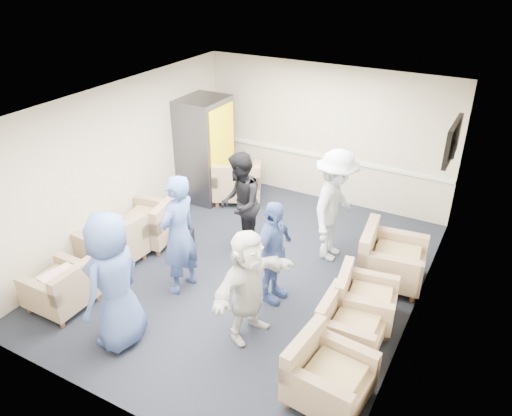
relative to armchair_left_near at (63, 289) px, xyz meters
The scene contains 25 objects.
floor 2.78m from the armchair_left_near, 47.14° to the left, with size 6.00×6.00×0.00m, color black.
ceiling 3.64m from the armchair_left_near, 47.14° to the left, with size 6.00×6.00×0.00m, color silver.
back_wall 5.46m from the armchair_left_near, 69.51° to the left, with size 5.00×0.02×2.70m, color beige.
front_wall 2.35m from the armchair_left_near, 27.54° to the right, with size 5.00×0.02×2.70m, color beige.
left_wall 2.35m from the armchair_left_near, 107.15° to the left, with size 0.02×6.00×2.70m, color beige.
right_wall 4.93m from the armchair_left_near, 24.80° to the left, with size 0.02×6.00×2.70m, color beige.
chair_rail 5.37m from the armchair_left_near, 69.44° to the left, with size 4.98×0.04×0.06m, color white.
tv 6.02m from the armchair_left_near, 41.54° to the left, with size 0.10×1.00×0.58m.
armchair_left_near is the anchor object (origin of this frame).
armchair_left_mid 1.18m from the armchair_left_near, 97.52° to the left, with size 0.93×0.93×0.70m.
armchair_left_far 2.00m from the armchair_left_near, 91.38° to the left, with size 1.01×1.01×0.70m.
armchair_right_near 3.85m from the armchair_left_near, ahead, with size 0.91×0.91×0.67m.
armchair_right_midnear 3.96m from the armchair_left_near, 17.48° to the left, with size 0.78×0.78×0.61m.
armchair_right_midfar 4.18m from the armchair_left_near, 25.20° to the left, with size 0.89×0.89×0.62m.
armchair_right_far 4.77m from the armchair_left_near, 36.37° to the left, with size 1.04×1.04×0.74m.
armchair_corner 4.11m from the armchair_left_near, 84.00° to the left, with size 1.25×1.25×0.74m.
vending_machine 4.03m from the armchair_left_near, 93.13° to the left, with size 0.83×0.97×2.05m.
backpack 2.12m from the armchair_left_near, 72.71° to the left, with size 0.34×0.29×0.48m.
pillow 0.18m from the armchair_left_near, behind, with size 0.50×0.38×0.14m, color white.
person_front_left 1.32m from the armchair_left_near, ahead, with size 0.92×0.60×1.88m, color #3D5593.
person_mid_left 1.78m from the armchair_left_near, 44.66° to the left, with size 0.68×0.44×1.85m, color #3D5593.
person_back_left 2.94m from the armchair_left_near, 60.47° to the left, with size 0.85×0.66×1.75m, color black.
person_back_right 4.23m from the armchair_left_near, 47.12° to the left, with size 1.21×0.70×1.88m, color white.
person_mid_right 3.00m from the armchair_left_near, 32.74° to the left, with size 0.92×0.39×1.58m, color #3D5593.
person_front_right 2.71m from the armchair_left_near, 17.15° to the left, with size 1.45×0.46×1.56m, color silver.
Camera 1 is at (3.22, -5.69, 4.63)m, focal length 35.00 mm.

